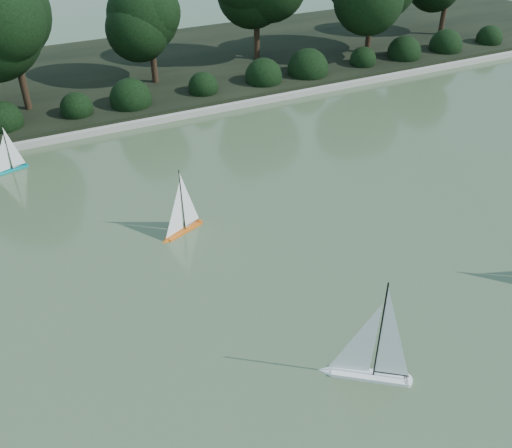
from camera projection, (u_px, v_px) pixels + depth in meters
name	position (u px, v px, depth m)	size (l,w,h in m)	color
ground	(307.00, 318.00, 9.76)	(80.00, 80.00, 0.00)	#384A2C
pond_coping	(149.00, 121.00, 16.41)	(40.00, 0.35, 0.18)	gray
far_bank	(113.00, 76.00, 19.35)	(40.00, 8.00, 0.30)	black
tree_line	(155.00, 5.00, 17.24)	(26.31, 3.93, 4.39)	black
shrub_hedge	(138.00, 98.00, 16.87)	(29.10, 1.10, 1.10)	black
sailboat_white_a	(364.00, 362.00, 8.53)	(1.25, 1.00, 1.95)	white
sailboat_orange	(180.00, 224.00, 11.73)	(1.07, 0.56, 1.51)	#D65A10
sailboat_teal	(7.00, 164.00, 13.94)	(0.95, 0.39, 1.30)	#068081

